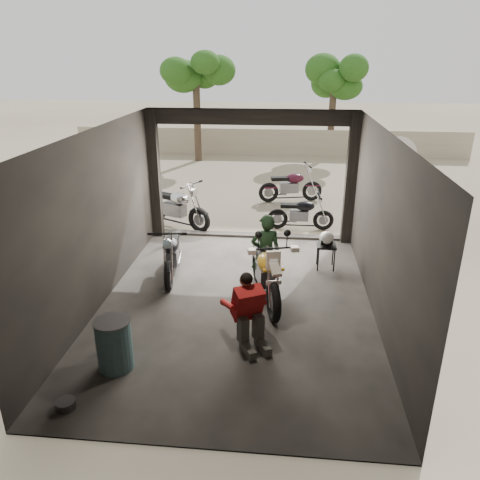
% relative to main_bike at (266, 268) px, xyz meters
% --- Properties ---
extents(ground, '(80.00, 80.00, 0.00)m').
position_rel_main_bike_xyz_m(ground, '(-0.53, -0.23, -0.67)').
color(ground, '#7A6D56').
rests_on(ground, ground).
extents(garage, '(7.00, 7.13, 3.20)m').
position_rel_main_bike_xyz_m(garage, '(-0.53, 0.32, 0.61)').
color(garage, '#2D2B28').
rests_on(garage, ground).
extents(boundary_wall, '(18.00, 0.30, 1.20)m').
position_rel_main_bike_xyz_m(boundary_wall, '(-0.53, 13.77, -0.07)').
color(boundary_wall, gray).
rests_on(boundary_wall, ground).
extents(tree_left, '(2.20, 2.20, 5.60)m').
position_rel_main_bike_xyz_m(tree_left, '(-3.53, 12.27, 3.31)').
color(tree_left, '#382B1E').
rests_on(tree_left, ground).
extents(tree_right, '(2.20, 2.20, 5.00)m').
position_rel_main_bike_xyz_m(tree_right, '(2.27, 13.77, 2.89)').
color(tree_right, '#382B1E').
rests_on(tree_right, ground).
extents(main_bike, '(1.28, 2.16, 1.34)m').
position_rel_main_bike_xyz_m(main_bike, '(0.00, 0.00, 0.00)').
color(main_bike, beige).
rests_on(main_bike, ground).
extents(left_bike, '(0.91, 1.79, 1.16)m').
position_rel_main_bike_xyz_m(left_bike, '(-2.00, 0.88, -0.09)').
color(left_bike, black).
rests_on(left_bike, ground).
extents(outside_bike_a, '(2.07, 1.59, 1.30)m').
position_rel_main_bike_xyz_m(outside_bike_a, '(-2.57, 3.82, -0.02)').
color(outside_bike_a, black).
rests_on(outside_bike_a, ground).
extents(outside_bike_b, '(1.88, 1.09, 1.19)m').
position_rel_main_bike_xyz_m(outside_bike_b, '(0.49, 6.48, -0.08)').
color(outside_bike_b, '#441022').
rests_on(outside_bike_b, ground).
extents(outside_bike_c, '(1.53, 0.64, 1.03)m').
position_rel_main_bike_xyz_m(outside_bike_c, '(0.75, 3.96, -0.16)').
color(outside_bike_c, black).
rests_on(outside_bike_c, ground).
extents(rider, '(0.64, 0.48, 1.59)m').
position_rel_main_bike_xyz_m(rider, '(-0.02, 0.39, 0.12)').
color(rider, black).
rests_on(rider, ground).
extents(mechanic, '(0.91, 1.01, 1.19)m').
position_rel_main_bike_xyz_m(mechanic, '(-0.16, -1.57, -0.08)').
color(mechanic, red).
rests_on(mechanic, ground).
extents(stool, '(0.41, 0.41, 0.56)m').
position_rel_main_bike_xyz_m(stool, '(1.24, 1.53, -0.19)').
color(stool, black).
rests_on(stool, ground).
extents(helmet, '(0.42, 0.43, 0.30)m').
position_rel_main_bike_xyz_m(helmet, '(1.23, 1.55, 0.04)').
color(helmet, white).
rests_on(helmet, stool).
extents(oil_drum, '(0.63, 0.63, 0.81)m').
position_rel_main_bike_xyz_m(oil_drum, '(-2.11, -2.31, -0.27)').
color(oil_drum, '#3B5E63').
rests_on(oil_drum, ground).
extents(sign_post, '(0.86, 0.08, 2.57)m').
position_rel_main_bike_xyz_m(sign_post, '(2.96, 3.48, 1.08)').
color(sign_post, black).
rests_on(sign_post, ground).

